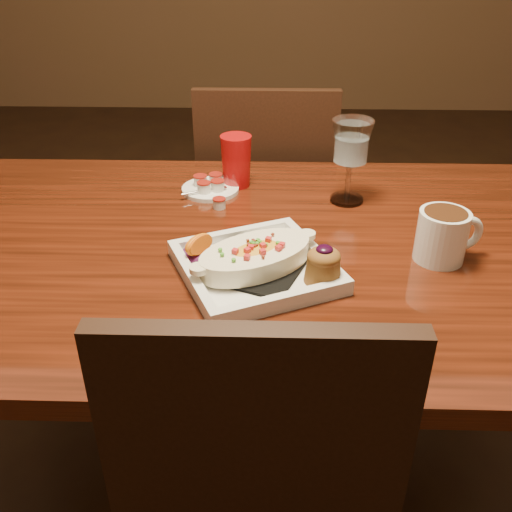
{
  "coord_description": "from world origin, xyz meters",
  "views": [
    {
      "loc": [
        0.02,
        -1.01,
        1.33
      ],
      "look_at": [
        -0.01,
        -0.08,
        0.77
      ],
      "focal_mm": 40.0,
      "sensor_mm": 36.0,
      "label": 1
    }
  ],
  "objects_px": {
    "plate": "(261,261)",
    "saucer": "(210,187)",
    "goblet": "(351,146)",
    "red_tumbler": "(236,161)",
    "coffee_mug": "(444,234)",
    "chair_far": "(266,212)",
    "table": "(262,283)"
  },
  "relations": [
    {
      "from": "chair_far",
      "to": "saucer",
      "type": "relative_size",
      "value": 6.71
    },
    {
      "from": "table",
      "to": "coffee_mug",
      "type": "xyz_separation_m",
      "value": [
        0.35,
        -0.05,
        0.15
      ]
    },
    {
      "from": "table",
      "to": "plate",
      "type": "distance_m",
      "value": 0.17
    },
    {
      "from": "table",
      "to": "coffee_mug",
      "type": "relative_size",
      "value": 11.14
    },
    {
      "from": "plate",
      "to": "coffee_mug",
      "type": "height_order",
      "value": "coffee_mug"
    },
    {
      "from": "table",
      "to": "plate",
      "type": "bearing_deg",
      "value": -90.43
    },
    {
      "from": "plate",
      "to": "goblet",
      "type": "relative_size",
      "value": 1.8
    },
    {
      "from": "table",
      "to": "chair_far",
      "type": "xyz_separation_m",
      "value": [
        -0.0,
        0.63,
        -0.15
      ]
    },
    {
      "from": "plate",
      "to": "saucer",
      "type": "height_order",
      "value": "plate"
    },
    {
      "from": "plate",
      "to": "saucer",
      "type": "distance_m",
      "value": 0.39
    },
    {
      "from": "chair_far",
      "to": "plate",
      "type": "bearing_deg",
      "value": 89.93
    },
    {
      "from": "plate",
      "to": "red_tumbler",
      "type": "relative_size",
      "value": 2.76
    },
    {
      "from": "plate",
      "to": "red_tumbler",
      "type": "xyz_separation_m",
      "value": [
        -0.07,
        0.41,
        0.03
      ]
    },
    {
      "from": "coffee_mug",
      "to": "saucer",
      "type": "xyz_separation_m",
      "value": [
        -0.48,
        0.3,
        -0.04
      ]
    },
    {
      "from": "plate",
      "to": "goblet",
      "type": "xyz_separation_m",
      "value": [
        0.19,
        0.33,
        0.11
      ]
    },
    {
      "from": "coffee_mug",
      "to": "goblet",
      "type": "relative_size",
      "value": 0.69
    },
    {
      "from": "coffee_mug",
      "to": "saucer",
      "type": "relative_size",
      "value": 0.97
    },
    {
      "from": "coffee_mug",
      "to": "goblet",
      "type": "bearing_deg",
      "value": 105.73
    },
    {
      "from": "goblet",
      "to": "saucer",
      "type": "relative_size",
      "value": 1.4
    },
    {
      "from": "chair_far",
      "to": "coffee_mug",
      "type": "xyz_separation_m",
      "value": [
        0.35,
        -0.68,
        0.3
      ]
    },
    {
      "from": "saucer",
      "to": "red_tumbler",
      "type": "height_order",
      "value": "red_tumbler"
    },
    {
      "from": "coffee_mug",
      "to": "red_tumbler",
      "type": "relative_size",
      "value": 1.06
    },
    {
      "from": "goblet",
      "to": "coffee_mug",
      "type": "bearing_deg",
      "value": -59.25
    },
    {
      "from": "chair_far",
      "to": "saucer",
      "type": "bearing_deg",
      "value": 70.59
    },
    {
      "from": "table",
      "to": "chair_far",
      "type": "relative_size",
      "value": 1.61
    },
    {
      "from": "table",
      "to": "plate",
      "type": "relative_size",
      "value": 4.29
    },
    {
      "from": "table",
      "to": "coffee_mug",
      "type": "height_order",
      "value": "coffee_mug"
    },
    {
      "from": "plate",
      "to": "red_tumbler",
      "type": "height_order",
      "value": "red_tumbler"
    },
    {
      "from": "goblet",
      "to": "saucer",
      "type": "distance_m",
      "value": 0.35
    },
    {
      "from": "plate",
      "to": "goblet",
      "type": "height_order",
      "value": "goblet"
    },
    {
      "from": "chair_far",
      "to": "plate",
      "type": "xyz_separation_m",
      "value": [
        -0.0,
        -0.75,
        0.27
      ]
    },
    {
      "from": "saucer",
      "to": "goblet",
      "type": "bearing_deg",
      "value": -7.61
    }
  ]
}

